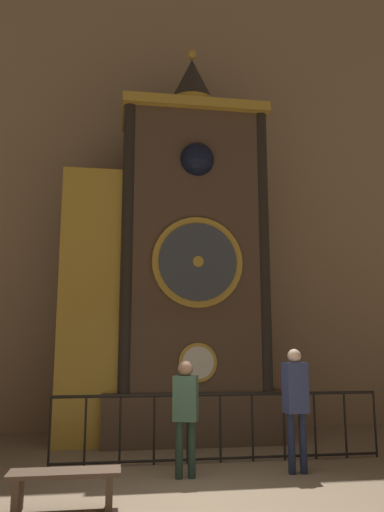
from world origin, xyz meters
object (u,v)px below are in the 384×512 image
object	(u,v)px
visitor_near	(185,406)
visitor_far	(296,398)
clock_tower	(174,269)
visitor_bench	(64,482)

from	to	relation	value
visitor_near	visitor_far	world-z (taller)	visitor_far
clock_tower	visitor_far	xyz separation A→B (m)	(1.53, -2.76, -2.32)
clock_tower	visitor_bench	size ratio (longest dim) A/B	6.62
clock_tower	visitor_near	bearing A→B (deg)	-92.74
visitor_far	visitor_bench	xyz separation A→B (m)	(-3.21, -1.19, -0.76)
visitor_bench	visitor_near	bearing A→B (deg)	37.40
visitor_far	clock_tower	bearing A→B (deg)	109.34
visitor_near	visitor_bench	size ratio (longest dim) A/B	1.28
clock_tower	visitor_far	size ratio (longest dim) A/B	4.69
visitor_near	visitor_bench	xyz separation A→B (m)	(-1.55, -1.19, -0.67)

